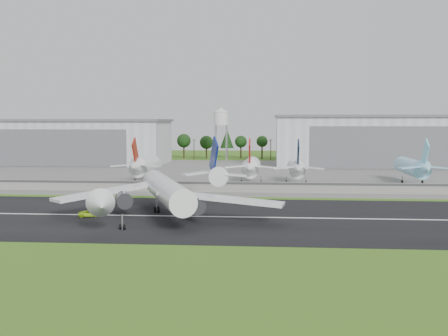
# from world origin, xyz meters

# --- Properties ---
(ground) EXTENTS (600.00, 600.00, 0.00)m
(ground) POSITION_xyz_m (0.00, 0.00, 0.00)
(ground) COLOR #366B19
(ground) RESTS_ON ground
(runway) EXTENTS (320.00, 60.00, 0.10)m
(runway) POSITION_xyz_m (0.00, 10.00, 0.05)
(runway) COLOR black
(runway) RESTS_ON ground
(runway_centerline) EXTENTS (220.00, 1.00, 0.02)m
(runway_centerline) POSITION_xyz_m (0.00, 10.00, 0.11)
(runway_centerline) COLOR white
(runway_centerline) RESTS_ON runway
(apron) EXTENTS (320.00, 150.00, 0.10)m
(apron) POSITION_xyz_m (0.00, 120.00, 0.05)
(apron) COLOR slate
(apron) RESTS_ON ground
(blast_fence) EXTENTS (240.00, 0.61, 3.50)m
(blast_fence) POSITION_xyz_m (0.00, 54.99, 1.81)
(blast_fence) COLOR gray
(blast_fence) RESTS_ON ground
(hangar_west) EXTENTS (97.00, 44.00, 23.20)m
(hangar_west) POSITION_xyz_m (-80.00, 164.92, 11.63)
(hangar_west) COLOR silver
(hangar_west) RESTS_ON ground
(hangar_east) EXTENTS (102.00, 47.00, 25.20)m
(hangar_east) POSITION_xyz_m (75.00, 164.92, 12.63)
(hangar_east) COLOR silver
(hangar_east) RESTS_ON ground
(water_tower) EXTENTS (8.40, 8.40, 29.40)m
(water_tower) POSITION_xyz_m (-5.00, 185.00, 24.55)
(water_tower) COLOR #99999E
(water_tower) RESTS_ON ground
(utility_poles) EXTENTS (230.00, 3.00, 12.00)m
(utility_poles) POSITION_xyz_m (0.00, 200.00, 0.00)
(utility_poles) COLOR black
(utility_poles) RESTS_ON ground
(treeline) EXTENTS (320.00, 16.00, 22.00)m
(treeline) POSITION_xyz_m (0.00, 215.00, 0.00)
(treeline) COLOR black
(treeline) RESTS_ON ground
(main_airliner) EXTENTS (53.98, 57.54, 18.17)m
(main_airliner) POSITION_xyz_m (-2.24, 9.59, 4.89)
(main_airliner) COLOR white
(main_airliner) RESTS_ON runway
(ground_vehicle) EXTENTS (5.55, 3.62, 1.42)m
(ground_vehicle) POSITION_xyz_m (-19.93, 7.64, 0.81)
(ground_vehicle) COLOR #B4E81B
(ground_vehicle) RESTS_ON runway
(parked_jet_red_a) EXTENTS (7.36, 31.29, 16.94)m
(parked_jet_red_a) POSITION_xyz_m (-22.96, 76.59, 6.42)
(parked_jet_red_a) COLOR silver
(parked_jet_red_a) RESTS_ON ground
(parked_jet_red_b) EXTENTS (7.36, 31.29, 16.81)m
(parked_jet_red_b) POSITION_xyz_m (15.37, 76.58, 6.29)
(parked_jet_red_b) COLOR white
(parked_jet_red_b) RESTS_ON ground
(parked_jet_navy) EXTENTS (7.36, 31.29, 16.55)m
(parked_jet_navy) POSITION_xyz_m (31.16, 76.54, 6.06)
(parked_jet_navy) COLOR white
(parked_jet_navy) RESTS_ON ground
(parked_jet_skyblue) EXTENTS (7.36, 37.29, 16.77)m
(parked_jet_skyblue) POSITION_xyz_m (72.24, 81.57, 6.21)
(parked_jet_skyblue) COLOR #92DEFC
(parked_jet_skyblue) RESTS_ON ground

